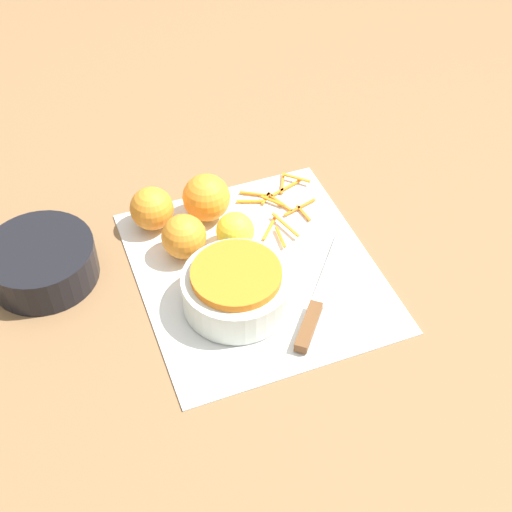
{
  "coord_description": "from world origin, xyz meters",
  "views": [
    {
      "loc": [
        -0.74,
        0.28,
        0.86
      ],
      "look_at": [
        0.0,
        0.0,
        0.04
      ],
      "focal_mm": 50.0,
      "sensor_mm": 36.0,
      "label": 1
    }
  ],
  "objects_px": {
    "orange_right": "(184,237)",
    "lemon": "(235,231)",
    "bowl_dark": "(42,262)",
    "orange_left": "(206,198)",
    "bowl_speckled": "(237,288)",
    "knife": "(315,310)",
    "orange_back": "(152,208)"
  },
  "relations": [
    {
      "from": "orange_left",
      "to": "lemon",
      "type": "relative_size",
      "value": 1.29
    },
    {
      "from": "bowl_speckled",
      "to": "knife",
      "type": "xyz_separation_m",
      "value": [
        -0.06,
        -0.11,
        -0.03
      ]
    },
    {
      "from": "lemon",
      "to": "bowl_dark",
      "type": "bearing_deg",
      "value": 81.16
    },
    {
      "from": "orange_left",
      "to": "orange_right",
      "type": "relative_size",
      "value": 1.11
    },
    {
      "from": "orange_right",
      "to": "bowl_speckled",
      "type": "bearing_deg",
      "value": -161.89
    },
    {
      "from": "bowl_speckled",
      "to": "bowl_dark",
      "type": "relative_size",
      "value": 0.97
    },
    {
      "from": "orange_right",
      "to": "knife",
      "type": "bearing_deg",
      "value": -142.82
    },
    {
      "from": "knife",
      "to": "orange_back",
      "type": "distance_m",
      "value": 0.34
    },
    {
      "from": "bowl_dark",
      "to": "knife",
      "type": "relative_size",
      "value": 0.83
    },
    {
      "from": "bowl_speckled",
      "to": "lemon",
      "type": "bearing_deg",
      "value": -18.75
    },
    {
      "from": "bowl_dark",
      "to": "lemon",
      "type": "height_order",
      "value": "lemon"
    },
    {
      "from": "bowl_dark",
      "to": "orange_left",
      "type": "relative_size",
      "value": 2.11
    },
    {
      "from": "bowl_speckled",
      "to": "knife",
      "type": "relative_size",
      "value": 0.8
    },
    {
      "from": "orange_right",
      "to": "orange_left",
      "type": "bearing_deg",
      "value": -40.25
    },
    {
      "from": "orange_left",
      "to": "lemon",
      "type": "bearing_deg",
      "value": -166.0
    },
    {
      "from": "knife",
      "to": "orange_left",
      "type": "height_order",
      "value": "orange_left"
    },
    {
      "from": "orange_back",
      "to": "orange_left",
      "type": "bearing_deg",
      "value": -96.46
    },
    {
      "from": "orange_right",
      "to": "lemon",
      "type": "relative_size",
      "value": 1.16
    },
    {
      "from": "orange_left",
      "to": "bowl_dark",
      "type": "bearing_deg",
      "value": 97.45
    },
    {
      "from": "orange_back",
      "to": "lemon",
      "type": "bearing_deg",
      "value": -129.98
    },
    {
      "from": "knife",
      "to": "orange_right",
      "type": "relative_size",
      "value": 2.84
    },
    {
      "from": "orange_left",
      "to": "lemon",
      "type": "height_order",
      "value": "orange_left"
    },
    {
      "from": "bowl_speckled",
      "to": "orange_right",
      "type": "xyz_separation_m",
      "value": [
        0.13,
        0.04,
        0.0
      ]
    },
    {
      "from": "knife",
      "to": "lemon",
      "type": "bearing_deg",
      "value": 58.88
    },
    {
      "from": "knife",
      "to": "orange_right",
      "type": "xyz_separation_m",
      "value": [
        0.2,
        0.15,
        0.03
      ]
    },
    {
      "from": "bowl_dark",
      "to": "orange_right",
      "type": "height_order",
      "value": "orange_right"
    },
    {
      "from": "orange_right",
      "to": "lemon",
      "type": "height_order",
      "value": "orange_right"
    },
    {
      "from": "orange_back",
      "to": "knife",
      "type": "bearing_deg",
      "value": -147.38
    },
    {
      "from": "bowl_speckled",
      "to": "lemon",
      "type": "height_order",
      "value": "bowl_speckled"
    },
    {
      "from": "bowl_speckled",
      "to": "orange_left",
      "type": "relative_size",
      "value": 2.04
    },
    {
      "from": "bowl_dark",
      "to": "lemon",
      "type": "bearing_deg",
      "value": -98.84
    },
    {
      "from": "bowl_dark",
      "to": "orange_left",
      "type": "bearing_deg",
      "value": -82.55
    }
  ]
}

